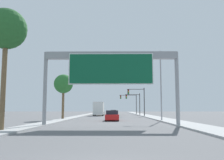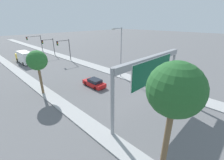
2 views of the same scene
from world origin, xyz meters
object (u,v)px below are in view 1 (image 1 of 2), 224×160
car_far_left (112,116)px  car_far_right (113,113)px  truck_box_primary (99,109)px  street_lamp_right (159,80)px  traffic_light_near_intersection (139,97)px  traffic_light_far_intersection (131,101)px  traffic_light_mid_block (135,101)px  sign_gantry (111,66)px  palm_tree_background (63,84)px  palm_tree_foreground (6,30)px

car_far_left → car_far_right: car_far_left is taller
car_far_left → truck_box_primary: bearing=97.7°
car_far_right → truck_box_primary: bearing=-114.7°
street_lamp_right → car_far_right: bearing=101.1°
traffic_light_near_intersection → traffic_light_far_intersection: traffic_light_near_intersection is taller
car_far_left → traffic_light_far_intersection: 39.62m
traffic_light_far_intersection → traffic_light_mid_block: bearing=-87.5°
sign_gantry → car_far_left: sign_gantry is taller
traffic_light_mid_block → palm_tree_background: (-13.16, -25.53, 1.69)m
sign_gantry → car_far_right: (0.00, 44.34, -5.15)m
car_far_right → traffic_light_near_intersection: size_ratio=0.77×
truck_box_primary → traffic_light_mid_block: (9.00, 3.42, 2.11)m
car_far_left → street_lamp_right: size_ratio=0.46×
truck_box_primary → traffic_light_near_intersection: 11.46m
traffic_light_far_intersection → palm_tree_foreground: 57.58m
traffic_light_near_intersection → traffic_light_mid_block: traffic_light_near_intersection is taller
palm_tree_background → traffic_light_mid_block: bearing=62.7°
car_far_right → palm_tree_background: bearing=-104.5°
sign_gantry → truck_box_primary: sign_gantry is taller
truck_box_primary → traffic_light_far_intersection: (8.56, 13.42, 2.44)m
palm_tree_foreground → palm_tree_background: 20.59m
car_far_left → truck_box_primary: truck_box_primary is taller
sign_gantry → traffic_light_near_intersection: size_ratio=2.14×
car_far_right → traffic_light_near_intersection: (5.56, -14.20, 3.49)m
palm_tree_foreground → palm_tree_background: (0.18, 20.48, -2.09)m
sign_gantry → street_lamp_right: street_lamp_right is taller
car_far_right → street_lamp_right: (6.57, -33.55, 5.08)m
traffic_light_mid_block → street_lamp_right: 29.43m
traffic_light_mid_block → car_far_left: bearing=-100.7°
truck_box_primary → palm_tree_background: palm_tree_background is taller
car_far_right → traffic_light_far_intersection: (5.06, 5.80, 3.45)m
traffic_light_mid_block → traffic_light_far_intersection: 10.02m
car_far_left → palm_tree_foreground: size_ratio=0.49×
car_far_right → palm_tree_foreground: bearing=-98.9°
sign_gantry → palm_tree_foreground: bearing=-143.2°
traffic_light_mid_block → street_lamp_right: street_lamp_right is taller
traffic_light_mid_block → street_lamp_right: (1.07, -29.35, 1.95)m
car_far_left → traffic_light_far_intersection: size_ratio=0.76×
traffic_light_near_intersection → palm_tree_background: palm_tree_background is taller
traffic_light_mid_block → palm_tree_foreground: palm_tree_foreground is taller
street_lamp_right → palm_tree_foreground: bearing=-130.9°
palm_tree_foreground → palm_tree_background: palm_tree_foreground is taller
traffic_light_far_intersection → palm_tree_foreground: bearing=-103.0°
car_far_right → street_lamp_right: 34.56m
street_lamp_right → traffic_light_far_intersection: bearing=92.2°
car_far_left → traffic_light_mid_block: (5.50, 29.14, 3.09)m
truck_box_primary → street_lamp_right: size_ratio=0.81×
traffic_light_near_intersection → palm_tree_foreground: bearing=-110.4°
traffic_light_mid_block → palm_tree_background: 28.77m
sign_gantry → palm_tree_foreground: (-7.85, -5.87, 1.76)m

